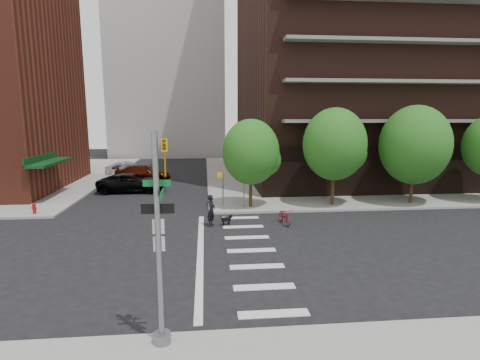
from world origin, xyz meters
name	(u,v)px	position (x,y,z in m)	size (l,w,h in m)	color
ground	(190,253)	(0.00, 0.00, 0.00)	(120.00, 120.00, 0.00)	black
sidewalk_ne	(377,173)	(20.50, 23.50, 0.07)	(39.00, 33.00, 0.15)	gray
crosswalk	(235,251)	(2.21, 0.00, 0.01)	(3.85, 13.00, 0.01)	silver
tree_a	(251,152)	(4.00, 8.50, 4.04)	(4.00, 4.00, 5.90)	#301E11
tree_b	(335,144)	(10.00, 8.50, 4.54)	(4.50, 4.50, 6.65)	#301E11
tree_c	(415,145)	(16.00, 8.50, 4.45)	(5.00, 5.00, 6.80)	#301E11
traffic_signal	(160,258)	(-0.47, -7.49, 2.70)	(0.90, 0.75, 6.00)	slate
pedestrian_signal	(228,185)	(2.32, 7.92, 1.85)	(2.18, 0.67, 2.60)	slate
fire_hydrant	(34,208)	(-10.50, 7.80, 0.55)	(0.24, 0.24, 0.73)	#A50C0C
parked_car_black	(132,183)	(-5.56, 15.29, 0.80)	(5.78, 2.66, 1.61)	black
parked_car_maroon	(143,173)	(-5.50, 20.74, 0.81)	(5.57, 2.26, 1.62)	#390E05
parked_car_silver	(127,169)	(-7.83, 24.82, 0.75)	(4.54, 1.58, 1.49)	gray
scooter	(285,216)	(5.59, 4.38, 0.50)	(0.66, 1.89, 0.99)	maroon
dog_walker	(211,210)	(1.12, 4.37, 0.96)	(0.46, 0.70, 1.92)	black
dog	(227,219)	(2.05, 4.52, 0.36)	(0.67, 0.40, 0.57)	black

